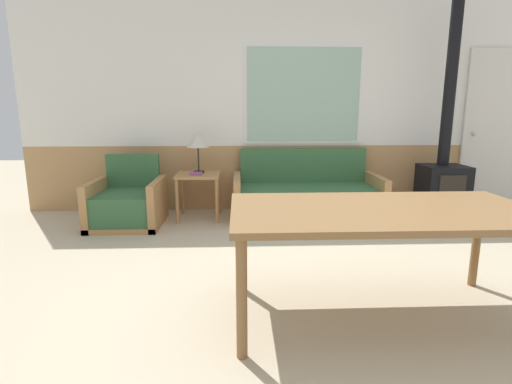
{
  "coord_description": "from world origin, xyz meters",
  "views": [
    {
      "loc": [
        -0.83,
        -2.63,
        1.33
      ],
      "look_at": [
        -0.67,
        1.23,
        0.52
      ],
      "focal_mm": 28.0,
      "sensor_mm": 36.0,
      "label": 1
    }
  ],
  "objects_px": {
    "wood_stove": "(444,167)",
    "side_table": "(198,181)",
    "couch": "(306,198)",
    "armchair": "(128,204)",
    "table_lamp": "(198,141)",
    "dining_table": "(383,218)"
  },
  "relations": [
    {
      "from": "wood_stove",
      "to": "side_table",
      "type": "bearing_deg",
      "value": 178.12
    },
    {
      "from": "couch",
      "to": "armchair",
      "type": "distance_m",
      "value": 2.14
    },
    {
      "from": "armchair",
      "to": "wood_stove",
      "type": "xyz_separation_m",
      "value": [
        3.79,
        0.14,
        0.4
      ]
    },
    {
      "from": "table_lamp",
      "to": "dining_table",
      "type": "bearing_deg",
      "value": -61.19
    },
    {
      "from": "side_table",
      "to": "wood_stove",
      "type": "height_order",
      "value": "wood_stove"
    },
    {
      "from": "couch",
      "to": "armchair",
      "type": "relative_size",
      "value": 2.21
    },
    {
      "from": "armchair",
      "to": "wood_stove",
      "type": "relative_size",
      "value": 0.32
    },
    {
      "from": "couch",
      "to": "dining_table",
      "type": "xyz_separation_m",
      "value": [
        0.07,
        -2.41,
        0.42
      ]
    },
    {
      "from": "couch",
      "to": "table_lamp",
      "type": "distance_m",
      "value": 1.5
    },
    {
      "from": "couch",
      "to": "dining_table",
      "type": "height_order",
      "value": "couch"
    },
    {
      "from": "armchair",
      "to": "wood_stove",
      "type": "distance_m",
      "value": 3.81
    },
    {
      "from": "dining_table",
      "to": "table_lamp",
      "type": "bearing_deg",
      "value": 118.81
    },
    {
      "from": "wood_stove",
      "to": "dining_table",
      "type": "bearing_deg",
      "value": -124.36
    },
    {
      "from": "table_lamp",
      "to": "dining_table",
      "type": "distance_m",
      "value": 2.9
    },
    {
      "from": "table_lamp",
      "to": "wood_stove",
      "type": "distance_m",
      "value": 3.01
    },
    {
      "from": "couch",
      "to": "dining_table",
      "type": "bearing_deg",
      "value": -88.42
    },
    {
      "from": "armchair",
      "to": "side_table",
      "type": "height_order",
      "value": "armchair"
    },
    {
      "from": "side_table",
      "to": "dining_table",
      "type": "distance_m",
      "value": 2.81
    },
    {
      "from": "side_table",
      "to": "wood_stove",
      "type": "distance_m",
      "value": 3.0
    },
    {
      "from": "table_lamp",
      "to": "wood_stove",
      "type": "relative_size",
      "value": 0.19
    },
    {
      "from": "side_table",
      "to": "table_lamp",
      "type": "relative_size",
      "value": 1.15
    },
    {
      "from": "couch",
      "to": "dining_table",
      "type": "relative_size",
      "value": 0.94
    }
  ]
}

